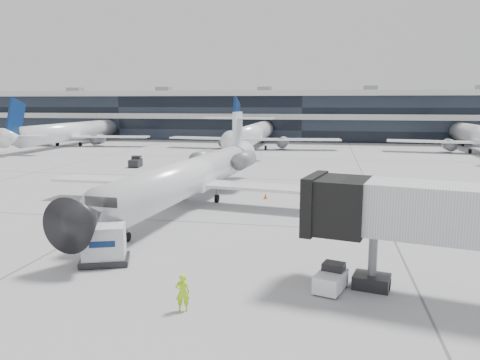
% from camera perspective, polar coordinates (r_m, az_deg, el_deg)
% --- Properties ---
extents(ground, '(220.00, 220.00, 0.00)m').
position_cam_1_polar(ground, '(33.57, 0.55, -5.44)').
color(ground, '#99999C').
rests_on(ground, ground).
extents(terminal, '(170.00, 22.00, 10.00)m').
position_cam_1_polar(terminal, '(114.14, 7.86, 7.56)').
color(terminal, black).
rests_on(terminal, ground).
extents(bg_jet_left, '(32.00, 40.00, 9.60)m').
position_cam_1_polar(bg_jet_left, '(101.01, -19.56, 4.02)').
color(bg_jet_left, white).
rests_on(bg_jet_left, ground).
extents(bg_jet_center, '(32.00, 40.00, 9.60)m').
position_cam_1_polar(bg_jet_center, '(88.44, 1.71, 3.86)').
color(bg_jet_center, white).
rests_on(bg_jet_center, ground).
extents(regional_jet, '(26.33, 32.88, 7.59)m').
position_cam_1_polar(regional_jet, '(39.81, -5.66, 0.69)').
color(regional_jet, white).
rests_on(regional_jet, ground).
extents(ramp_worker, '(0.67, 0.52, 1.62)m').
position_cam_1_polar(ramp_worker, '(20.17, -7.01, -13.45)').
color(ramp_worker, '#B4F019').
rests_on(ramp_worker, ground).
extents(baggage_tug, '(1.67, 2.18, 1.22)m').
position_cam_1_polar(baggage_tug, '(22.51, 11.03, -11.78)').
color(baggage_tug, white).
rests_on(baggage_tug, ground).
extents(cargo_uld, '(3.03, 2.63, 2.07)m').
position_cam_1_polar(cargo_uld, '(26.45, -16.23, -7.61)').
color(cargo_uld, black).
rests_on(cargo_uld, ground).
extents(traffic_cone, '(0.47, 0.47, 0.54)m').
position_cam_1_polar(traffic_cone, '(42.34, 3.13, -1.97)').
color(traffic_cone, orange).
rests_on(traffic_cone, ground).
extents(far_tug, '(1.57, 2.41, 1.45)m').
position_cam_1_polar(far_tug, '(64.61, -12.61, 2.14)').
color(far_tug, black).
rests_on(far_tug, ground).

